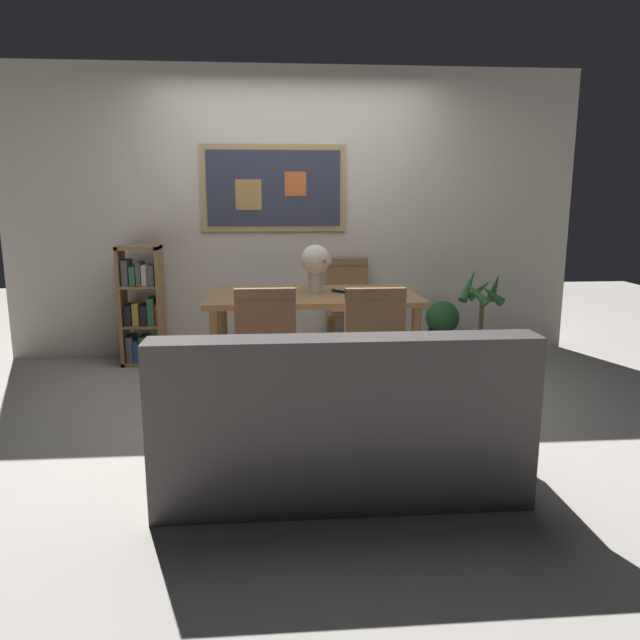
{
  "coord_description": "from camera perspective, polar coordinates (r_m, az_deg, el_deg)",
  "views": [
    {
      "loc": [
        -0.23,
        -4.17,
        1.46
      ],
      "look_at": [
        0.1,
        -0.19,
        0.65
      ],
      "focal_mm": 34.07,
      "sensor_mm": 36.0,
      "label": 1
    }
  ],
  "objects": [
    {
      "name": "bookshelf",
      "position": [
        5.57,
        -16.37,
        1.02
      ],
      "size": [
        0.36,
        0.28,
        1.05
      ],
      "color": "#9E7042",
      "rests_on": "ground_plane"
    },
    {
      "name": "dining_chair_far_right",
      "position": [
        5.54,
        2.67,
        1.86
      ],
      "size": [
        0.4,
        0.41,
        0.91
      ],
      "color": "#9E7042",
      "rests_on": "ground_plane"
    },
    {
      "name": "leather_couch",
      "position": [
        3.14,
        1.63,
        -10.0
      ],
      "size": [
        1.8,
        0.84,
        0.84
      ],
      "color": "#514C4C",
      "rests_on": "ground_plane"
    },
    {
      "name": "potted_palm",
      "position": [
        5.37,
        14.83,
        -0.56
      ],
      "size": [
        0.38,
        0.42,
        0.88
      ],
      "color": "#B2ADA3",
      "rests_on": "ground_plane"
    },
    {
      "name": "ground_plane",
      "position": [
        4.42,
        -1.49,
        -7.82
      ],
      "size": [
        12.0,
        12.0,
        0.0
      ],
      "primitive_type": "plane",
      "color": "#B7B2A8"
    },
    {
      "name": "dining_table",
      "position": [
        4.68,
        -0.66,
        1.41
      ],
      "size": [
        1.6,
        0.91,
        0.73
      ],
      "color": "#9E7042",
      "rests_on": "ground_plane"
    },
    {
      "name": "tv_remote",
      "position": [
        4.72,
        1.97,
        2.74
      ],
      "size": [
        0.14,
        0.15,
        0.02
      ],
      "color": "black",
      "rests_on": "dining_table"
    },
    {
      "name": "dining_chair_near_left",
      "position": [
        3.93,
        -5.1,
        -2.19
      ],
      "size": [
        0.4,
        0.41,
        0.91
      ],
      "color": "#9E7042",
      "rests_on": "ground_plane"
    },
    {
      "name": "flower_vase",
      "position": [
        4.68,
        -0.39,
        5.36
      ],
      "size": [
        0.24,
        0.23,
        0.37
      ],
      "color": "beige",
      "rests_on": "dining_table"
    },
    {
      "name": "dining_chair_near_right",
      "position": [
        3.93,
        4.9,
        -2.16
      ],
      "size": [
        0.4,
        0.41,
        0.91
      ],
      "color": "#9E7042",
      "rests_on": "ground_plane"
    },
    {
      "name": "wall_back_with_painting",
      "position": [
        5.66,
        -2.46,
        9.89
      ],
      "size": [
        5.2,
        0.14,
        2.6
      ],
      "color": "silver",
      "rests_on": "ground_plane"
    },
    {
      "name": "potted_ivy",
      "position": [
        5.69,
        11.39,
        -0.85
      ],
      "size": [
        0.31,
        0.32,
        0.53
      ],
      "color": "#B2ADA3",
      "rests_on": "ground_plane"
    }
  ]
}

